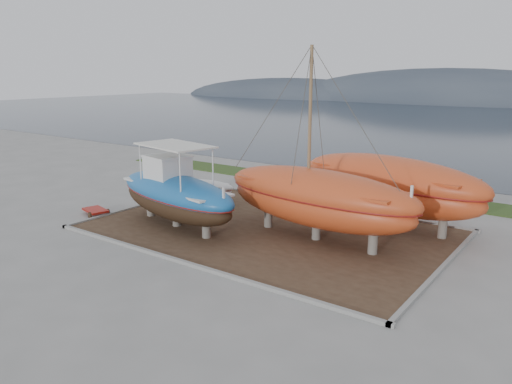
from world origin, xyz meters
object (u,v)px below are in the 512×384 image
Objects in this scene: orange_sailboat at (319,146)px; red_trailer at (96,212)px; blue_caique at (175,186)px; white_dinghy at (200,191)px; orange_bare_hull at (389,191)px.

orange_sailboat reaches higher than red_trailer.
blue_caique is 5.57m from white_dinghy.
orange_bare_hull reaches higher than white_dinghy.
orange_sailboat reaches higher than blue_caique.
red_trailer is at bearing -139.29° from orange_bare_hull.
white_dinghy is 11.94m from orange_bare_hull.
orange_bare_hull is 4.64× the size of red_trailer.
blue_caique is 2.04× the size of white_dinghy.
red_trailer is at bearing -157.00° from blue_caique.
blue_caique is 3.86× the size of red_trailer.
red_trailer is (-12.76, -3.63, -4.57)m from orange_sailboat.
orange_bare_hull is (9.11, 7.05, -0.40)m from blue_caique.
white_dinghy is 6.60m from red_trailer.
red_trailer is at bearing -133.53° from white_dinghy.
orange_bare_hull is at bearing 72.45° from orange_sailboat.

